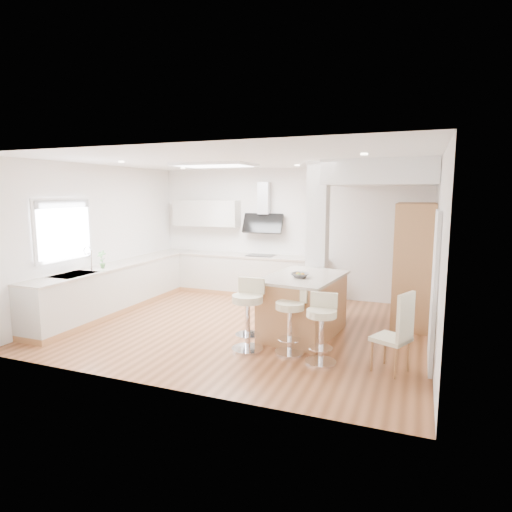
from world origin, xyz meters
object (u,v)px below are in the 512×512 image
at_px(bar_stool_a, 248,311).
at_px(dining_chair, 398,330).
at_px(bar_stool_b, 291,317).
at_px(peninsula, 303,305).
at_px(bar_stool_c, 322,325).

bearing_deg(bar_stool_a, dining_chair, -4.48).
height_order(bar_stool_b, dining_chair, dining_chair).
bearing_deg(bar_stool_b, bar_stool_a, -149.58).
height_order(peninsula, dining_chair, dining_chair).
bearing_deg(bar_stool_a, peninsula, 56.59).
bearing_deg(bar_stool_c, dining_chair, -2.24).
bearing_deg(dining_chair, bar_stool_a, -157.54).
bearing_deg(dining_chair, bar_stool_c, -154.80).
relative_size(peninsula, bar_stool_a, 1.64).
bearing_deg(peninsula, bar_stool_a, -114.32).
bearing_deg(dining_chair, peninsula, 170.27).
xyz_separation_m(bar_stool_b, bar_stool_c, (0.48, -0.18, -0.01)).
distance_m(bar_stool_a, bar_stool_b, 0.63).
distance_m(peninsula, bar_stool_b, 0.86).
bearing_deg(peninsula, bar_stool_b, -80.12).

